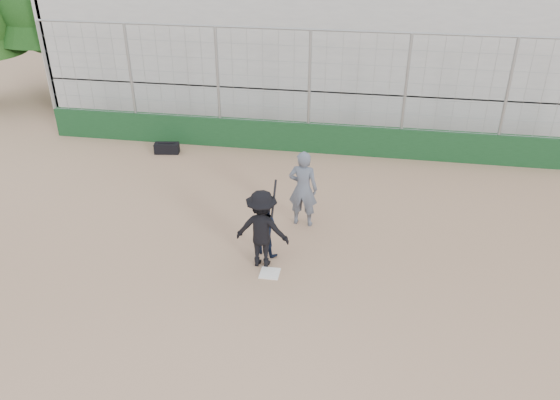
% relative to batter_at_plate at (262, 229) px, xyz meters
% --- Properties ---
extents(ground, '(90.00, 90.00, 0.00)m').
position_rel_batter_at_plate_xyz_m(ground, '(0.24, -0.36, -0.95)').
color(ground, brown).
rests_on(ground, ground).
extents(home_plate, '(0.44, 0.44, 0.02)m').
position_rel_batter_at_plate_xyz_m(home_plate, '(0.24, -0.36, -0.93)').
color(home_plate, white).
rests_on(home_plate, ground).
extents(backstop, '(18.10, 0.25, 4.04)m').
position_rel_batter_at_plate_xyz_m(backstop, '(0.24, 6.64, 0.01)').
color(backstop, '#103318').
rests_on(backstop, ground).
extents(bleachers, '(20.25, 6.70, 6.98)m').
position_rel_batter_at_plate_xyz_m(bleachers, '(0.24, 11.59, 1.98)').
color(bleachers, '#979797').
rests_on(bleachers, ground).
extents(batter_at_plate, '(1.25, 0.81, 2.03)m').
position_rel_batter_at_plate_xyz_m(batter_at_plate, '(0.00, 0.00, 0.00)').
color(batter_at_plate, black).
rests_on(batter_at_plate, ground).
extents(catcher_crouched, '(0.89, 0.81, 1.02)m').
position_rel_batter_at_plate_xyz_m(catcher_crouched, '(-0.03, 0.45, -0.44)').
color(catcher_crouched, black).
rests_on(catcher_crouched, ground).
extents(umpire, '(0.79, 0.56, 1.85)m').
position_rel_batter_at_plate_xyz_m(umpire, '(0.68, 1.94, -0.02)').
color(umpire, '#4E5562').
rests_on(umpire, ground).
extents(equipment_bag, '(0.85, 0.46, 0.38)m').
position_rel_batter_at_plate_xyz_m(equipment_bag, '(-4.39, 5.71, -0.77)').
color(equipment_bag, black).
rests_on(equipment_bag, ground).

